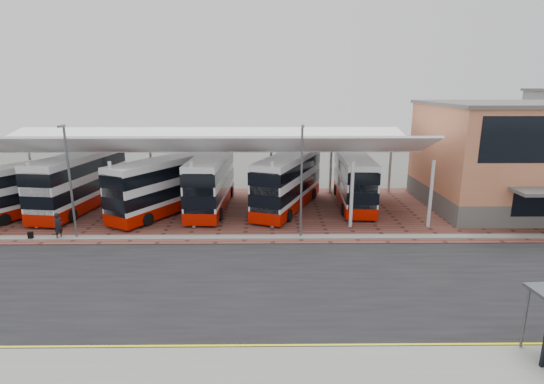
# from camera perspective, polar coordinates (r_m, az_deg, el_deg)

# --- Properties ---
(ground) EXTENTS (140.00, 140.00, 0.00)m
(ground) POSITION_cam_1_polar(r_m,az_deg,el_deg) (24.78, 0.26, -11.24)
(ground) COLOR #4F514C
(road) EXTENTS (120.00, 14.00, 0.02)m
(road) POSITION_cam_1_polar(r_m,az_deg,el_deg) (23.87, 0.30, -12.24)
(road) COLOR black
(road) RESTS_ON ground
(forecourt) EXTENTS (72.00, 16.00, 0.06)m
(forecourt) POSITION_cam_1_polar(r_m,az_deg,el_deg) (37.01, 3.06, -2.50)
(forecourt) COLOR brown
(forecourt) RESTS_ON ground
(sidewalk) EXTENTS (120.00, 4.00, 0.14)m
(sidewalk) POSITION_cam_1_polar(r_m,az_deg,el_deg) (17.04, 0.75, -24.10)
(sidewalk) COLOR slate
(sidewalk) RESTS_ON ground
(north_kerb) EXTENTS (120.00, 0.80, 0.14)m
(north_kerb) POSITION_cam_1_polar(r_m,az_deg,el_deg) (30.47, 0.09, -6.11)
(north_kerb) COLOR slate
(north_kerb) RESTS_ON ground
(yellow_line_near) EXTENTS (120.00, 0.12, 0.01)m
(yellow_line_near) POSITION_cam_1_polar(r_m,az_deg,el_deg) (18.68, 0.60, -20.41)
(yellow_line_near) COLOR yellow
(yellow_line_near) RESTS_ON road
(yellow_line_far) EXTENTS (120.00, 0.12, 0.01)m
(yellow_line_far) POSITION_cam_1_polar(r_m,az_deg,el_deg) (18.93, 0.58, -19.90)
(yellow_line_far) COLOR yellow
(yellow_line_far) RESTS_ON road
(canopy) EXTENTS (37.00, 11.63, 7.07)m
(canopy) POSITION_cam_1_polar(r_m,az_deg,el_deg) (37.07, -9.43, 6.48)
(canopy) COLOR silver
(canopy) RESTS_ON ground
(terminal) EXTENTS (18.40, 14.40, 9.25)m
(terminal) POSITION_cam_1_polar(r_m,az_deg,el_deg) (43.57, 31.90, 4.15)
(terminal) COLOR #595653
(terminal) RESTS_ON ground
(lamp_west) EXTENTS (0.16, 0.90, 8.07)m
(lamp_west) POSITION_cam_1_polar(r_m,az_deg,el_deg) (32.35, -25.56, 1.59)
(lamp_west) COLOR #4E5155
(lamp_west) RESTS_ON ground
(lamp_east) EXTENTS (0.16, 0.90, 8.07)m
(lamp_east) POSITION_cam_1_polar(r_m,az_deg,el_deg) (29.42, 3.99, 1.83)
(lamp_east) COLOR #4E5155
(lamp_east) RESTS_ON ground
(bus_0) EXTENTS (7.25, 10.26, 4.30)m
(bus_0) POSITION_cam_1_polar(r_m,az_deg,el_deg) (41.04, -29.45, 0.45)
(bus_0) COLOR silver
(bus_0) RESTS_ON forecourt
(bus_1) EXTENTS (4.31, 12.00, 4.84)m
(bus_1) POSITION_cam_1_polar(r_m,az_deg,el_deg) (40.54, -24.37, 1.26)
(bus_1) COLOR silver
(bus_1) RESTS_ON forecourt
(bus_2) EXTENTS (7.94, 11.09, 4.66)m
(bus_2) POSITION_cam_1_polar(r_m,az_deg,el_deg) (36.99, -13.99, 0.84)
(bus_2) COLOR silver
(bus_2) RESTS_ON forecourt
(bus_3) EXTENTS (3.20, 11.51, 4.70)m
(bus_3) POSITION_cam_1_polar(r_m,az_deg,el_deg) (37.53, -8.20, 1.35)
(bus_3) COLOR silver
(bus_3) RESTS_ON forecourt
(bus_4) EXTENTS (6.65, 11.68, 4.74)m
(bus_4) POSITION_cam_1_polar(r_m,az_deg,el_deg) (37.06, 2.20, 1.34)
(bus_4) COLOR silver
(bus_4) RESTS_ON forecourt
(bus_5) EXTENTS (3.25, 11.10, 4.52)m
(bus_5) POSITION_cam_1_polar(r_m,az_deg,el_deg) (38.97, 10.93, 1.57)
(bus_5) COLOR silver
(bus_5) RESTS_ON forecourt
(pedestrian) EXTENTS (0.69, 0.81, 1.88)m
(pedestrian) POSITION_cam_1_polar(r_m,az_deg,el_deg) (33.56, -26.78, -4.08)
(pedestrian) COLOR black
(pedestrian) RESTS_ON forecourt
(suitcase) EXTENTS (0.32, 0.23, 0.54)m
(suitcase) POSITION_cam_1_polar(r_m,az_deg,el_deg) (34.52, -29.70, -5.12)
(suitcase) COLOR black
(suitcase) RESTS_ON forecourt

